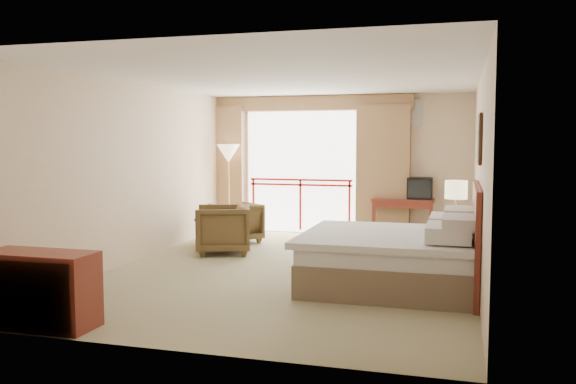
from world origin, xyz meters
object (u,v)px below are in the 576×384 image
(armchair_far, at_px, (236,242))
(armchair_near, at_px, (223,253))
(table_lamp, at_px, (456,191))
(bed, at_px, (395,257))
(floor_lamp, at_px, (228,157))
(desk, at_px, (403,207))
(wastebasket, at_px, (387,236))
(dresser, at_px, (40,290))
(tv, at_px, (420,188))
(side_table, at_px, (207,228))
(nightstand, at_px, (455,244))

(armchair_far, height_order, armchair_near, armchair_near)
(table_lamp, bearing_deg, bed, -115.31)
(table_lamp, relative_size, floor_lamp, 0.32)
(desk, relative_size, armchair_near, 1.31)
(wastebasket, xyz_separation_m, dresser, (-2.72, -5.85, 0.24))
(desk, height_order, floor_lamp, floor_lamp)
(table_lamp, height_order, armchair_far, table_lamp)
(bed, distance_m, tv, 3.95)
(table_lamp, bearing_deg, armchair_near, 179.78)
(tv, height_order, wastebasket, tv)
(bed, height_order, side_table, bed)
(armchair_far, bearing_deg, side_table, 15.66)
(nightstand, bearing_deg, desk, 109.14)
(desk, bearing_deg, table_lamp, -65.09)
(nightstand, bearing_deg, armchair_near, 177.01)
(bed, distance_m, desk, 3.98)
(tv, relative_size, floor_lamp, 0.26)
(armchair_far, xyz_separation_m, side_table, (-0.29, -0.60, 0.34))
(armchair_far, distance_m, dresser, 5.23)
(tv, xyz_separation_m, side_table, (-3.44, -1.93, -0.61))
(table_lamp, xyz_separation_m, dresser, (-3.90, -4.14, -0.74))
(bed, bearing_deg, tv, 89.36)
(bed, distance_m, table_lamp, 1.82)
(tv, xyz_separation_m, armchair_far, (-3.15, -1.33, -0.94))
(nightstand, distance_m, armchair_near, 3.66)
(desk, xyz_separation_m, dresser, (-2.93, -6.59, -0.20))
(armchair_near, bearing_deg, desk, 112.19)
(nightstand, xyz_separation_m, wastebasket, (-1.18, 1.76, -0.20))
(wastebasket, xyz_separation_m, armchair_far, (-2.64, -0.64, -0.14))
(bed, height_order, armchair_near, bed)
(bed, height_order, wastebasket, bed)
(side_table, relative_size, floor_lamp, 0.28)
(armchair_near, relative_size, side_table, 1.76)
(table_lamp, bearing_deg, wastebasket, 124.52)
(nightstand, bearing_deg, floor_lamp, 152.20)
(side_table, bearing_deg, bed, -30.18)
(armchair_near, height_order, floor_lamp, floor_lamp)
(armchair_near, bearing_deg, armchair_far, 169.27)
(dresser, bearing_deg, desk, 63.50)
(wastebasket, bearing_deg, side_table, -157.13)
(nightstand, height_order, dresser, dresser)
(wastebasket, bearing_deg, armchair_near, -145.50)
(armchair_far, bearing_deg, wastebasket, 144.97)
(table_lamp, bearing_deg, dresser, -133.28)
(desk, distance_m, side_table, 3.73)
(armchair_near, distance_m, floor_lamp, 2.63)
(wastebasket, bearing_deg, desk, 74.49)
(armchair_far, distance_m, armchair_near, 1.07)
(wastebasket, height_order, dresser, dresser)
(armchair_far, bearing_deg, desk, 157.32)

